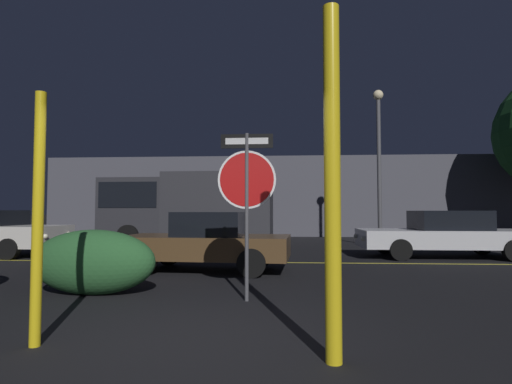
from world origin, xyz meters
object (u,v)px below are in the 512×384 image
Objects in this scene: street_lamp at (379,149)px; yellow_pole_left at (38,217)px; passing_car_2 at (207,241)px; yellow_pole_right at (332,181)px; stop_sign at (247,182)px; hedge_bush_1 at (93,262)px; passing_car_3 at (445,234)px; delivery_truck at (184,205)px.

yellow_pole_left is at bearing -118.27° from street_lamp.
yellow_pole_right is at bearing -154.03° from passing_car_2.
stop_sign is at bearing -114.38° from street_lamp.
passing_car_2 is (1.39, 2.71, 0.14)m from hedge_bush_1.
hedge_bush_1 is at bearing 142.62° from yellow_pole_right.
hedge_bush_1 is at bearing -126.82° from street_lamp.
street_lamp is (-1.06, 3.42, 3.07)m from passing_car_3.
passing_car_3 is (7.33, 8.23, -0.62)m from yellow_pole_left.
delivery_truck reaches higher than hedge_bush_1.
street_lamp is (7.73, -0.33, 2.13)m from delivery_truck.
passing_car_2 is 0.58× the size of delivery_truck.
delivery_truck is (-2.25, 6.81, 0.96)m from passing_car_2.
hedge_bush_1 is 9.61m from delivery_truck.
delivery_truck is (-0.85, 9.51, 1.10)m from hedge_bush_1.
passing_car_2 is 0.80× the size of passing_car_3.
delivery_truck is at bearing 67.16° from passing_car_3.
street_lamp is (5.48, 6.47, 3.09)m from passing_car_2.
delivery_truck is at bearing 109.89° from yellow_pole_right.
stop_sign is 2.63m from yellow_pole_right.
stop_sign is 10.40m from delivery_truck.
passing_car_3 is at bearing -60.91° from passing_car_2.
yellow_pole_left is at bearing 138.63° from passing_car_3.
hedge_bush_1 is 0.52× the size of passing_car_2.
stop_sign reaches higher than passing_car_2.
yellow_pole_left is 2.67m from hedge_bush_1.
passing_car_2 is (-2.18, 5.44, -0.98)m from yellow_pole_right.
yellow_pole_right is 12.54m from street_lamp.
yellow_pole_left is 0.38× the size of delivery_truck.
passing_car_2 is (-1.18, 3.01, -1.15)m from stop_sign.
passing_car_2 is 9.02m from street_lamp.
passing_car_3 is 9.60m from delivery_truck.
yellow_pole_left is 0.66× the size of passing_car_2.
hedge_bush_1 is 9.80m from passing_car_3.
yellow_pole_right is at bearing -105.46° from street_lamp.
passing_car_2 is 7.21m from passing_car_3.
passing_car_2 is at bearing 115.31° from passing_car_3.
street_lamp reaches higher than stop_sign.
street_lamp is (4.30, 9.49, 1.94)m from stop_sign.
delivery_truck is (-8.79, 3.76, 0.94)m from passing_car_3.
passing_car_3 is (5.36, 6.06, -1.13)m from stop_sign.
yellow_pole_right reaches higher than hedge_bush_1.
passing_car_2 is 0.66× the size of street_lamp.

